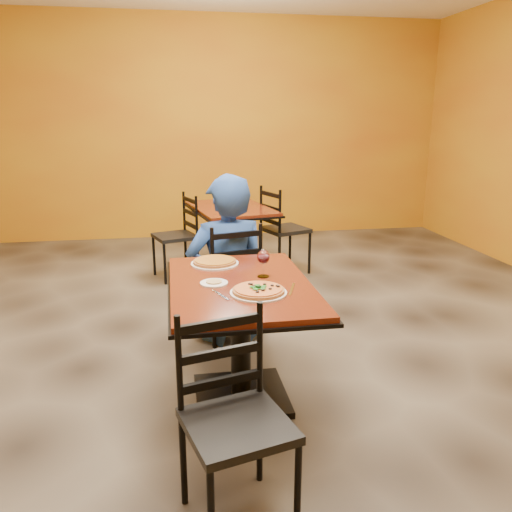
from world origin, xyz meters
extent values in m
cube|color=black|center=(0.00, 0.00, 0.00)|extent=(7.00, 8.00, 0.01)
cube|color=#BD8D15|center=(0.00, 4.00, 1.50)|extent=(7.00, 0.01, 3.00)
cube|color=maroon|center=(0.00, -0.50, 0.73)|extent=(0.80, 1.20, 0.03)
cube|color=black|center=(0.00, -0.50, 0.71)|extent=(0.83, 1.23, 0.02)
cylinder|color=black|center=(0.00, -0.50, 0.37)|extent=(0.12, 0.12, 0.66)
cube|color=black|center=(0.00, -0.50, 0.02)|extent=(0.55, 0.55, 0.04)
cube|color=maroon|center=(0.25, 2.05, 0.74)|extent=(0.93, 1.23, 0.03)
cube|color=black|center=(0.25, 2.05, 0.71)|extent=(0.97, 1.26, 0.02)
cylinder|color=black|center=(0.25, 2.05, 0.37)|extent=(0.11, 0.11, 0.66)
cube|color=black|center=(0.25, 2.05, 0.02)|extent=(0.59, 0.59, 0.04)
imported|color=navy|center=(0.03, 0.42, 0.64)|extent=(0.67, 0.48, 1.28)
cylinder|color=white|center=(0.07, -0.70, 0.76)|extent=(0.31, 0.31, 0.01)
cylinder|color=maroon|center=(0.07, -0.70, 0.77)|extent=(0.28, 0.28, 0.02)
cylinder|color=white|center=(-0.11, -0.10, 0.76)|extent=(0.31, 0.31, 0.01)
cylinder|color=#B58E22|center=(-0.11, -0.10, 0.77)|extent=(0.28, 0.28, 0.02)
cylinder|color=white|center=(-0.15, -0.50, 0.76)|extent=(0.16, 0.16, 0.01)
cylinder|color=#A78851|center=(-0.15, -0.50, 0.76)|extent=(0.09, 0.09, 0.01)
cube|color=silver|center=(-0.13, -0.69, 0.75)|extent=(0.08, 0.18, 0.00)
cube|color=silver|center=(0.27, -0.67, 0.75)|extent=(0.08, 0.20, 0.00)
camera|label=1|loc=(-0.38, -3.27, 1.68)|focal=35.76mm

